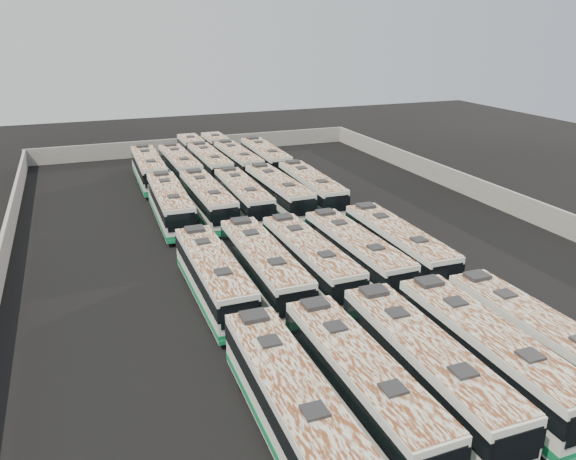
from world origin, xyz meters
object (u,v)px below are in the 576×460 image
object	(u,v)px
bus_front_far_right	(537,340)
bus_back_far_right	(265,159)
bus_midfront_far_left	(213,277)
bus_front_left	(360,383)
bus_midback_center	(243,197)
bus_back_right	(230,156)
bus_midback_left	(207,200)
bus_back_left	(180,167)
bus_back_center	(203,158)
bus_front_far_left	(290,402)
bus_midback_far_right	(311,189)
bus_front_center	(424,367)
bus_midfront_right	(356,254)
bus_midback_right	(278,193)
bus_front_right	(486,353)
bus_back_far_left	(149,169)
bus_midback_far_left	(170,204)
bus_midfront_far_right	(397,246)
bus_midfront_center	(309,260)
bus_midfront_left	(263,267)

from	to	relation	value
bus_front_far_right	bus_back_far_right	size ratio (longest dim) A/B	0.96
bus_midfront_far_left	bus_front_left	bearing A→B (deg)	-75.73
bus_midback_center	bus_back_right	bearing A→B (deg)	78.99
bus_front_left	bus_midback_left	xyz separation A→B (m)	(-0.00, 30.30, 0.00)
bus_front_left	bus_back_left	bearing A→B (deg)	89.30
bus_back_center	bus_front_far_left	bearing A→B (deg)	-99.15
bus_midback_far_right	bus_front_left	bearing A→B (deg)	-107.81
bus_front_center	bus_midfront_right	distance (m)	14.34
bus_front_center	bus_midback_right	world-z (taller)	bus_front_center
bus_front_right	bus_midfront_far_left	distance (m)	17.45
bus_back_far_left	bus_front_right	bearing A→B (deg)	-75.53
bus_midback_far_left	bus_back_far_right	world-z (taller)	bus_back_far_right
bus_midfront_far_right	bus_front_left	bearing A→B (deg)	-126.10
bus_midfront_center	bus_back_right	xyz separation A→B (m)	(3.50, 33.43, -0.03)
bus_midfront_right	bus_back_left	world-z (taller)	bus_back_left
bus_back_left	bus_front_center	bearing A→B (deg)	-86.74
bus_front_far_left	bus_front_left	distance (m)	3.56
bus_midfront_center	bus_midback_center	xyz separation A→B (m)	(0.00, 16.21, -0.01)
bus_midfront_left	bus_midback_right	xyz separation A→B (m)	(7.03, 16.31, -0.03)
bus_midfront_far_right	bus_midback_far_left	xyz separation A→B (m)	(-13.98, 16.32, 0.01)
bus_midfront_right	bus_midback_left	size ratio (longest dim) A/B	0.99
bus_midback_far_left	bus_midback_center	bearing A→B (deg)	0.66
bus_front_far_left	bus_back_center	size ratio (longest dim) A/B	0.66
bus_front_right	bus_midfront_right	world-z (taller)	bus_front_right
bus_front_left	bus_midback_right	world-z (taller)	bus_midback_right
bus_midfront_right	bus_back_center	size ratio (longest dim) A/B	0.65
bus_back_far_left	bus_midback_right	bearing A→B (deg)	-51.93
bus_front_left	bus_back_left	world-z (taller)	bus_back_left
bus_front_right	bus_front_far_right	world-z (taller)	bus_front_right
bus_back_far_left	bus_back_left	size ratio (longest dim) A/B	1.02
bus_midback_center	bus_midback_right	distance (m)	3.59
bus_front_left	bus_front_center	bearing A→B (deg)	-1.72
bus_midback_left	bus_back_right	size ratio (longest dim) A/B	0.66
bus_midfront_center	bus_front_far_right	bearing A→B (deg)	-64.18
bus_midfront_center	bus_back_far_left	xyz separation A→B (m)	(-6.88, 30.13, 0.05)
bus_midfront_right	bus_midback_center	world-z (taller)	bus_midfront_right
bus_front_left	bus_back_far_right	distance (m)	45.37
bus_front_far_left	bus_front_center	distance (m)	7.01
bus_midfront_far_left	bus_back_right	xyz separation A→B (m)	(10.46, 33.66, -0.03)
bus_midfront_center	bus_midfront_left	bearing A→B (deg)	-179.81
bus_midfront_center	bus_back_far_right	distance (m)	31.01
bus_midfront_far_right	bus_back_left	xyz separation A→B (m)	(-10.45, 30.13, -0.01)
bus_midfront_far_left	bus_front_far_right	bearing A→B (deg)	-44.64
bus_front_far_left	bus_front_center	xyz separation A→B (m)	(7.01, 0.08, 0.04)
bus_front_far_right	bus_midback_left	world-z (taller)	bus_midback_left
bus_front_center	bus_back_right	xyz separation A→B (m)	(3.45, 47.44, -0.09)
bus_front_far_left	bus_midback_center	world-z (taller)	bus_front_far_left
bus_midfront_center	bus_back_center	world-z (taller)	bus_midfront_center
bus_midfront_far_right	bus_midback_center	bearing A→B (deg)	114.48
bus_back_left	bus_back_far_right	bearing A→B (deg)	-0.66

